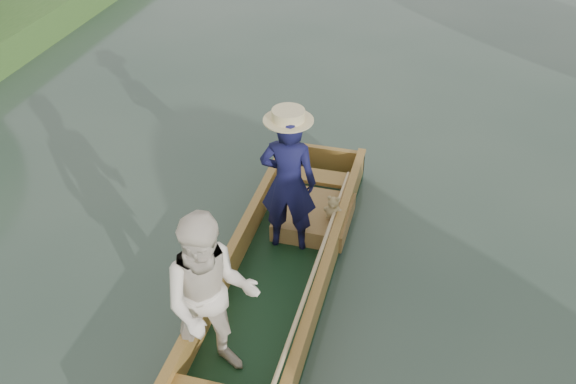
# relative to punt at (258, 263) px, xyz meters

# --- Properties ---
(ground) EXTENTS (120.00, 120.00, 0.00)m
(ground) POSITION_rel_punt_xyz_m (0.09, 0.22, -0.64)
(ground) COLOR #283D30
(ground) RESTS_ON ground
(punt) EXTENTS (1.34, 5.00, 1.84)m
(punt) POSITION_rel_punt_xyz_m (0.00, 0.00, 0.00)
(punt) COLOR black
(punt) RESTS_ON ground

